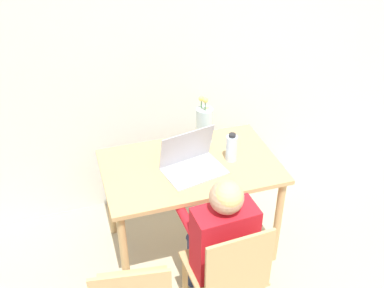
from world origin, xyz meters
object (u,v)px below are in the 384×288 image
chair_occupied (228,275)px  person_seated (221,234)px  flower_vase (204,124)px  laptop (191,161)px  water_bottle (232,148)px

chair_occupied → person_seated: 0.24m
person_seated → flower_vase: (0.18, 0.82, 0.21)m
laptop → flower_vase: bearing=44.8°
person_seated → laptop: bearing=-92.7°
person_seated → laptop: 0.55m
flower_vase → laptop: bearing=-122.7°
chair_occupied → laptop: bearing=-92.2°
person_seated → flower_vase: size_ratio=3.01×
laptop → water_bottle: bearing=-9.2°
person_seated → water_bottle: 0.64m
laptop → water_bottle: (0.28, 0.02, 0.03)m
chair_occupied → water_bottle: water_bottle is taller
chair_occupied → water_bottle: 0.81m
person_seated → water_bottle: bearing=-120.2°
person_seated → laptop: person_seated is taller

